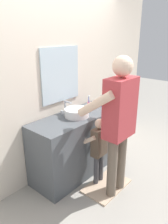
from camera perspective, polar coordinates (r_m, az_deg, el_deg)
name	(u,v)px	position (r m, az deg, el deg)	size (l,w,h in m)	color
ground_plane	(92,179)	(3.28, 2.07, -16.74)	(14.00, 14.00, 0.00)	#9E998E
back_wall	(58,78)	(3.10, -6.65, 8.58)	(4.40, 0.10, 2.70)	beige
vanity_cabinet	(76,145)	(3.21, -2.05, -8.36)	(1.36, 0.54, 0.87)	#4C5156
sink_basin	(77,113)	(2.99, -1.89, -0.13)	(0.33, 0.33, 0.11)	white
faucet	(66,108)	(3.11, -4.66, 1.15)	(0.18, 0.14, 0.18)	#B7BABF
toothbrush_cup	(89,105)	(3.29, 1.42, 1.75)	(0.07, 0.07, 0.21)	#D86666
bath_mat	(106,186)	(3.16, 5.80, -18.31)	(0.64, 0.40, 0.02)	#CCAD8E
child_toddler	(99,146)	(2.92, 3.78, -8.65)	(0.29, 0.29, 0.94)	#47474C
adult_parent	(118,117)	(2.58, 8.79, -1.21)	(0.54, 0.56, 1.73)	#6B5B4C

